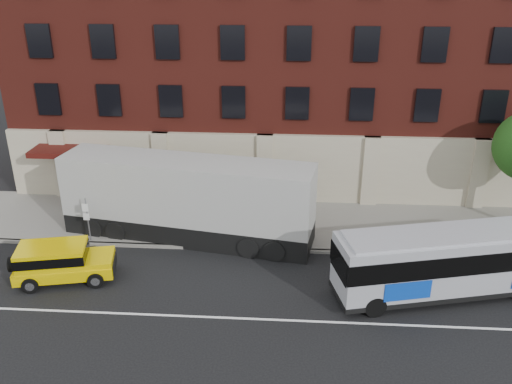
# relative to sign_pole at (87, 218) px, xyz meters

# --- Properties ---
(ground) EXTENTS (120.00, 120.00, 0.00)m
(ground) POSITION_rel_sign_pole_xyz_m (8.50, -6.15, -1.45)
(ground) COLOR black
(ground) RESTS_ON ground
(sidewalk) EXTENTS (60.00, 6.00, 0.15)m
(sidewalk) POSITION_rel_sign_pole_xyz_m (8.50, 2.85, -1.38)
(sidewalk) COLOR gray
(sidewalk) RESTS_ON ground
(kerb) EXTENTS (60.00, 0.25, 0.15)m
(kerb) POSITION_rel_sign_pole_xyz_m (8.50, -0.15, -1.38)
(kerb) COLOR gray
(kerb) RESTS_ON ground
(lane_line) EXTENTS (60.00, 0.12, 0.01)m
(lane_line) POSITION_rel_sign_pole_xyz_m (8.50, -5.65, -1.45)
(lane_line) COLOR white
(lane_line) RESTS_ON ground
(building) EXTENTS (30.00, 12.10, 15.00)m
(building) POSITION_rel_sign_pole_xyz_m (8.49, 10.77, 6.13)
(building) COLOR maroon
(building) RESTS_ON sidewalk
(sign_pole) EXTENTS (0.30, 0.20, 2.50)m
(sign_pole) POSITION_rel_sign_pole_xyz_m (0.00, 0.00, 0.00)
(sign_pole) COLOR gray
(sign_pole) RESTS_ON ground
(city_bus) EXTENTS (11.05, 4.78, 2.96)m
(city_bus) POSITION_rel_sign_pole_xyz_m (17.27, -3.15, 0.18)
(city_bus) COLOR #AAACB4
(city_bus) RESTS_ON ground
(yellow_suv) EXTENTS (4.61, 2.65, 1.71)m
(yellow_suv) POSITION_rel_sign_pole_xyz_m (-0.10, -3.34, -0.47)
(yellow_suv) COLOR #F6D100
(yellow_suv) RESTS_ON ground
(shipping_container) EXTENTS (12.90, 4.73, 4.22)m
(shipping_container) POSITION_rel_sign_pole_xyz_m (4.86, 1.00, 0.63)
(shipping_container) COLOR black
(shipping_container) RESTS_ON ground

